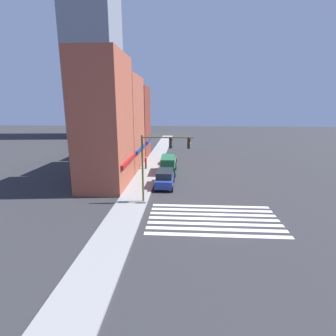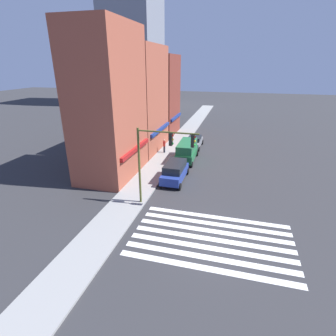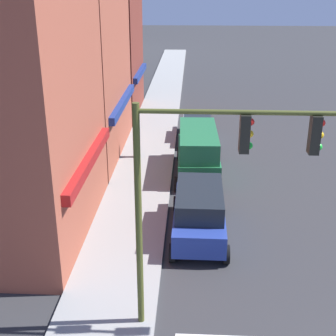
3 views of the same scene
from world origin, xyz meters
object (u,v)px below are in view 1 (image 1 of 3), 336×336
Objects in this scene: van_green at (168,164)px; pedestrian_red_jacket at (146,162)px; sedan_grey at (170,159)px; traffic_signal at (161,155)px; suv_blue at (165,178)px.

pedestrian_red_jacket is (1.93, 3.39, -0.21)m from van_green.
pedestrian_red_jacket is (-3.75, 3.39, 0.23)m from sedan_grey.
traffic_signal is 6.45m from suv_blue.
van_green is 5.69m from sedan_grey.
suv_blue is 0.93× the size of van_green.
pedestrian_red_jacket is at bearing 23.24° from suv_blue.
pedestrian_red_jacket is at bearing 58.94° from van_green.
traffic_signal reaches higher than van_green.
van_green reaches higher than sedan_grey.
traffic_signal is 14.28m from pedestrian_red_jacket.
suv_blue reaches higher than pedestrian_red_jacket.
suv_blue is 2.67× the size of pedestrian_red_jacket.
van_green is at bearing 0.55° from suv_blue.
van_green is at bearing 0.07° from traffic_signal.
sedan_grey is (17.12, 0.01, -3.90)m from traffic_signal.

